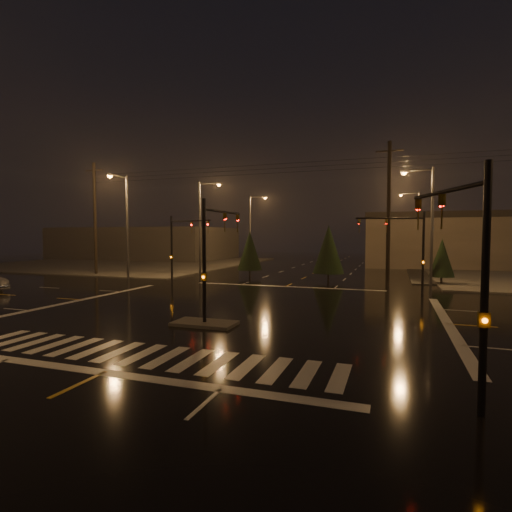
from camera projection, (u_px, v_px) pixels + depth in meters
The scene contains 21 objects.
ground at pixel (236, 310), 22.79m from camera, with size 140.00×140.00×0.00m, color black.
sidewalk_nw at pixel (128, 263), 60.91m from camera, with size 36.00×36.00×0.12m, color #403E39.
median_island at pixel (205, 323), 19.01m from camera, with size 3.00×1.60×0.15m, color #403E39.
crosswalk at pixel (142, 354), 14.30m from camera, with size 15.00×2.60×0.01m, color beige.
stop_bar_near at pixel (104, 372), 12.41m from camera, with size 16.00×0.50×0.01m, color beige.
stop_bar_far at pixel (286, 287), 33.17m from camera, with size 16.00×0.50×0.01m, color beige.
commercial_block at pixel (146, 243), 73.72m from camera, with size 30.00×18.00×5.60m, color #433F3B.
signal_mast_median at pixel (213, 246), 19.70m from camera, with size 0.25×4.59×6.00m.
signal_mast_ne at pixel (409, 242), 29.04m from camera, with size 4.84×1.86×6.00m.
signal_mast_nw at pixel (179, 241), 35.26m from camera, with size 4.84×1.86×6.00m.
signal_mast_se at pixel (467, 258), 10.05m from camera, with size 1.55×3.87×6.00m.
streetlight_1 at pixel (202, 221), 43.13m from camera, with size 2.77×0.32×10.00m.
streetlight_2 at pixel (252, 225), 58.22m from camera, with size 2.77×0.32×10.00m.
streetlight_3 at pixel (428, 217), 33.92m from camera, with size 2.77×0.32×10.00m.
streetlight_4 at pixel (416, 224), 52.79m from camera, with size 2.77×0.32×10.00m.
streetlight_5 at pixel (125, 219), 38.27m from camera, with size 0.32×2.77×10.00m.
utility_pole_0 at pixel (95, 218), 42.88m from camera, with size 2.20×0.32×12.00m.
utility_pole_1 at pixel (389, 213), 33.06m from camera, with size 2.20×0.32×12.00m.
conifer_0 at pixel (442, 258), 34.31m from camera, with size 2.09×2.09×3.97m.
conifer_3 at pixel (250, 251), 40.96m from camera, with size 2.55×2.55×4.69m.
conifer_4 at pixel (329, 249), 37.37m from camera, with size 2.90×2.90×5.23m.
Camera 1 is at (8.49, -20.97, 4.28)m, focal length 28.00 mm.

